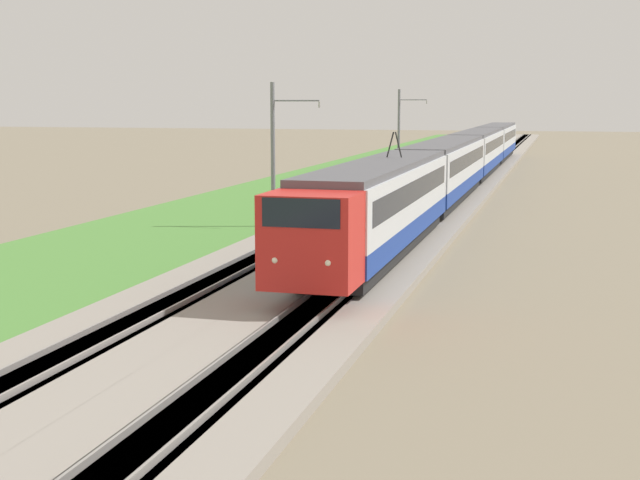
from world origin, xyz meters
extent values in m
cube|color=gray|center=(50.00, 0.00, 0.15)|extent=(240.00, 4.40, 0.30)
cube|color=gray|center=(50.00, -4.40, 0.15)|extent=(240.00, 4.40, 0.30)
cube|color=#4C4238|center=(50.00, 0.00, 0.15)|extent=(240.00, 1.57, 0.30)
cube|color=gray|center=(50.00, 0.53, 0.38)|extent=(240.00, 0.07, 0.15)
cube|color=gray|center=(50.00, -0.53, 0.38)|extent=(240.00, 0.07, 0.15)
cube|color=#4C4238|center=(50.00, -4.40, 0.15)|extent=(240.00, 1.57, 0.30)
cube|color=gray|center=(50.00, -3.86, 0.38)|extent=(240.00, 0.07, 0.15)
cube|color=gray|center=(50.00, -4.93, 0.38)|extent=(240.00, 0.07, 0.15)
cube|color=#4C8438|center=(50.00, 5.76, 0.06)|extent=(240.00, 13.51, 0.12)
cube|color=red|center=(21.82, -4.40, 2.37)|extent=(2.18, 2.70, 2.73)
cube|color=black|center=(21.50, -4.40, 3.28)|extent=(1.57, 2.25, 0.82)
sphere|color=#F2EAC6|center=(20.78, -3.62, 1.91)|extent=(0.20, 0.20, 0.20)
sphere|color=#F2EAC6|center=(20.78, -5.17, 1.91)|extent=(0.20, 0.20, 0.20)
cube|color=navy|center=(31.91, -4.40, 1.38)|extent=(18.00, 2.81, 0.76)
cube|color=silver|center=(31.91, -4.40, 2.75)|extent=(18.00, 2.81, 1.97)
cube|color=black|center=(31.91, -4.40, 2.91)|extent=(16.56, 2.83, 0.83)
cube|color=#515156|center=(31.91, -4.40, 3.86)|extent=(18.00, 2.59, 0.25)
cube|color=black|center=(31.91, -4.40, 0.72)|extent=(17.10, 2.39, 0.55)
cylinder|color=black|center=(24.71, -3.86, 0.88)|extent=(0.86, 0.12, 0.86)
cylinder|color=black|center=(24.71, -4.93, 0.88)|extent=(0.86, 0.12, 0.86)
cube|color=navy|center=(51.59, -4.40, 1.38)|extent=(20.17, 2.81, 0.76)
cube|color=silver|center=(51.59, -4.40, 2.75)|extent=(20.17, 2.81, 1.97)
cube|color=black|center=(51.59, -4.40, 2.91)|extent=(18.56, 2.83, 0.83)
cube|color=#515156|center=(51.59, -4.40, 3.86)|extent=(20.17, 2.59, 0.25)
cube|color=black|center=(51.59, -4.40, 0.72)|extent=(19.16, 2.39, 0.55)
cube|color=navy|center=(72.37, -4.40, 1.38)|extent=(20.17, 2.81, 0.76)
cube|color=silver|center=(72.37, -4.40, 2.75)|extent=(20.17, 2.81, 1.97)
cube|color=black|center=(72.37, -4.40, 2.91)|extent=(18.56, 2.83, 0.83)
cube|color=#515156|center=(72.37, -4.40, 3.86)|extent=(20.17, 2.59, 0.25)
cube|color=black|center=(72.37, -4.40, 0.72)|extent=(19.16, 2.39, 0.55)
cube|color=navy|center=(93.14, -4.40, 1.38)|extent=(20.17, 2.81, 0.76)
cube|color=silver|center=(93.14, -4.40, 2.75)|extent=(20.17, 2.81, 1.97)
cube|color=black|center=(93.14, -4.40, 2.91)|extent=(18.56, 2.83, 0.83)
cube|color=#515156|center=(93.14, -4.40, 3.86)|extent=(20.17, 2.59, 0.25)
cube|color=black|center=(93.14, -4.40, 0.72)|extent=(19.16, 2.39, 0.55)
cylinder|color=black|center=(34.61, -4.22, 4.53)|extent=(0.06, 0.33, 1.08)
cylinder|color=black|center=(34.61, -4.57, 4.53)|extent=(0.06, 0.33, 1.08)
cube|color=black|center=(24.71, -4.40, 0.00)|extent=(0.10, 0.10, 0.00)
cylinder|color=slate|center=(39.57, 2.66, 3.64)|extent=(0.22, 0.22, 7.28)
cylinder|color=slate|center=(39.57, 1.46, 6.38)|extent=(0.08, 2.40, 0.08)
cylinder|color=#B2ADA8|center=(39.57, 0.26, 6.18)|extent=(0.10, 0.10, 0.30)
cylinder|color=slate|center=(74.32, 2.66, 3.70)|extent=(0.22, 0.22, 7.41)
cylinder|color=slate|center=(74.32, 1.46, 6.51)|extent=(0.08, 2.40, 0.08)
cylinder|color=#B2ADA8|center=(74.32, 0.26, 6.31)|extent=(0.10, 0.10, 0.30)
camera|label=1|loc=(-2.62, -11.36, 6.31)|focal=50.00mm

